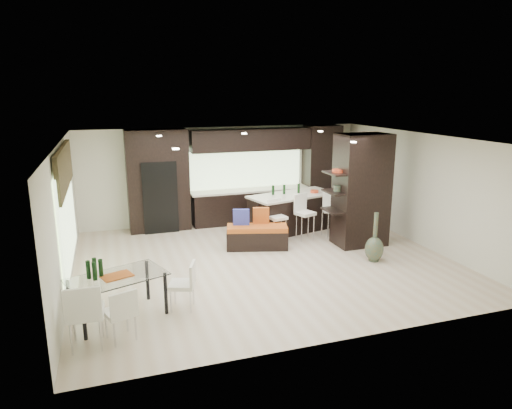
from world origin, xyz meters
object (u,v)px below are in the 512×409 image
object	(u,v)px
stool_mid	(305,221)
dining_table	(119,297)
kitchen_island	(293,212)
stool_right	(331,218)
floor_vase	(375,237)
chair_far	(86,317)
stool_left	(278,225)
chair_end	(182,288)
bench	(257,237)
chair_near	(120,316)

from	to	relation	value
stool_mid	dining_table	distance (m)	5.44
kitchen_island	stool_right	size ratio (longest dim) A/B	2.43
kitchen_island	floor_vase	world-z (taller)	floor_vase
kitchen_island	chair_far	world-z (taller)	kitchen_island
stool_left	stool_right	xyz separation A→B (m)	(1.47, -0.03, 0.06)
chair_far	stool_mid	bearing A→B (deg)	38.12
chair_end	bench	bearing A→B (deg)	-21.24
stool_right	dining_table	size ratio (longest dim) A/B	0.65
chair_far	floor_vase	bearing A→B (deg)	18.95
chair_near	stool_left	bearing A→B (deg)	22.93
dining_table	chair_far	bearing A→B (deg)	-142.21
bench	dining_table	size ratio (longest dim) A/B	0.95
chair_far	chair_end	bearing A→B (deg)	29.33
stool_right	chair_near	xyz separation A→B (m)	(-5.36, -3.56, -0.11)
kitchen_island	stool_right	bearing A→B (deg)	-63.43
dining_table	chair_end	world-z (taller)	chair_end
bench	dining_table	world-z (taller)	dining_table
stool_left	bench	distance (m)	0.72
kitchen_island	chair_far	bearing A→B (deg)	-153.86
chair_near	chair_end	size ratio (longest dim) A/B	1.00
bench	stool_mid	bearing A→B (deg)	27.38
floor_vase	chair_far	distance (m)	6.16
dining_table	chair_end	xyz separation A→B (m)	(1.05, 0.00, 0.02)
kitchen_island	bench	world-z (taller)	kitchen_island
kitchen_island	stool_mid	bearing A→B (deg)	-104.88
chair_far	chair_end	xyz separation A→B (m)	(1.52, 0.76, -0.08)
dining_table	chair_near	world-z (taller)	chair_near
stool_right	dining_table	distance (m)	6.07
bench	floor_vase	xyz separation A→B (m)	(2.18, -1.63, 0.28)
floor_vase	chair_end	xyz separation A→B (m)	(-4.39, -0.96, -0.17)
stool_left	stool_right	size ratio (longest dim) A/B	0.88
dining_table	chair_far	xyz separation A→B (m)	(-0.47, -0.76, 0.10)
bench	floor_vase	size ratio (longest dim) A/B	1.30
dining_table	stool_right	bearing A→B (deg)	7.71
floor_vase	chair_near	xyz separation A→B (m)	(-5.44, -1.67, -0.17)
kitchen_island	floor_vase	xyz separation A→B (m)	(0.81, -2.72, 0.06)
stool_right	chair_near	distance (m)	6.44
bench	kitchen_island	bearing A→B (deg)	54.58
stool_mid	chair_near	distance (m)	5.85
bench	floor_vase	bearing A→B (deg)	-20.77
stool_right	chair_far	distance (m)	6.86
chair_far	kitchen_island	bearing A→B (deg)	43.78
dining_table	floor_vase	bearing A→B (deg)	-10.30
floor_vase	kitchen_island	bearing A→B (deg)	106.62
floor_vase	chair_near	size ratio (longest dim) A/B	1.44
stool_mid	floor_vase	distance (m)	2.07
stool_mid	dining_table	size ratio (longest dim) A/B	0.61
kitchen_island	dining_table	xyz separation A→B (m)	(-4.63, -3.68, -0.13)
stool_left	chair_near	xyz separation A→B (m)	(-3.90, -3.59, -0.05)
kitchen_island	chair_near	bearing A→B (deg)	-151.37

